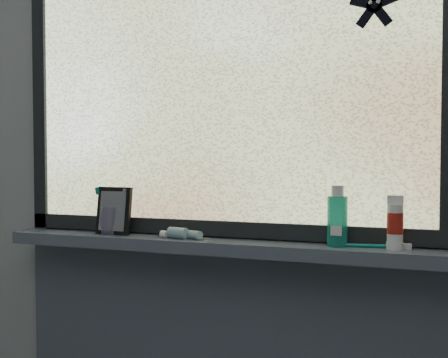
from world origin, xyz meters
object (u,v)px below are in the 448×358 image
Objects in this scene: mouthwash_bottle at (337,216)px; cream_tube at (395,221)px; vanity_mirror at (114,211)px; toothbrush_cup at (112,220)px.

cream_tube is (0.16, -0.00, -0.01)m from mouthwash_bottle.
vanity_mirror is at bearing -179.52° from mouthwash_bottle.
toothbrush_cup is (-0.01, 0.01, -0.03)m from vanity_mirror.
cream_tube is at bearing -1.22° from mouthwash_bottle.
vanity_mirror is 1.70× the size of toothbrush_cup.
vanity_mirror is at bearing -179.82° from cream_tube.
mouthwash_bottle is (0.76, -0.00, 0.04)m from toothbrush_cup.
mouthwash_bottle is at bearing -0.12° from toothbrush_cup.
vanity_mirror is 0.75m from mouthwash_bottle.
cream_tube reaches higher than toothbrush_cup.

